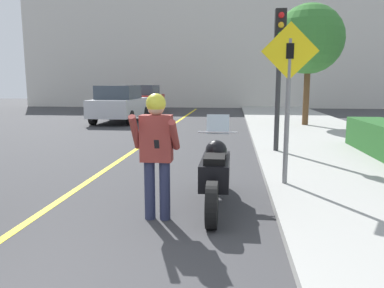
% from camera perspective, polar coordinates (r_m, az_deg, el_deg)
% --- Properties ---
extents(road_center_line, '(0.12, 36.00, 0.01)m').
position_cam_1_polar(road_center_line, '(8.90, -10.90, -2.40)').
color(road_center_line, yellow).
rests_on(road_center_line, ground).
extents(building_backdrop, '(28.00, 1.20, 7.95)m').
position_cam_1_polar(building_backdrop, '(28.48, 2.33, 13.62)').
color(building_backdrop, beige).
rests_on(building_backdrop, ground).
extents(motorcycle, '(0.62, 2.32, 1.28)m').
position_cam_1_polar(motorcycle, '(5.44, 3.61, -4.33)').
color(motorcycle, black).
rests_on(motorcycle, ground).
extents(person_biker, '(0.59, 0.46, 1.65)m').
position_cam_1_polar(person_biker, '(4.80, -5.44, -0.06)').
color(person_biker, '#282D4C').
rests_on(person_biker, ground).
extents(crossing_sign, '(0.91, 0.08, 2.61)m').
position_cam_1_polar(crossing_sign, '(6.27, 14.47, 8.20)').
color(crossing_sign, slate).
rests_on(crossing_sign, sidewalk_curb).
extents(traffic_light, '(0.26, 0.30, 3.38)m').
position_cam_1_polar(traffic_light, '(9.41, 13.18, 13.32)').
color(traffic_light, '#2D2D30').
rests_on(traffic_light, sidewalk_curb).
extents(street_tree, '(2.70, 2.70, 4.72)m').
position_cam_1_polar(street_tree, '(15.86, 17.39, 14.96)').
color(street_tree, brown).
rests_on(street_tree, sidewalk_curb).
extents(parked_car_silver, '(1.88, 4.20, 1.68)m').
position_cam_1_polar(parked_car_silver, '(17.65, -10.94, 6.06)').
color(parked_car_silver, black).
rests_on(parked_car_silver, ground).
extents(parked_car_red, '(1.88, 4.20, 1.68)m').
position_cam_1_polar(parked_car_red, '(23.51, -7.32, 6.89)').
color(parked_car_red, black).
rests_on(parked_car_red, ground).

